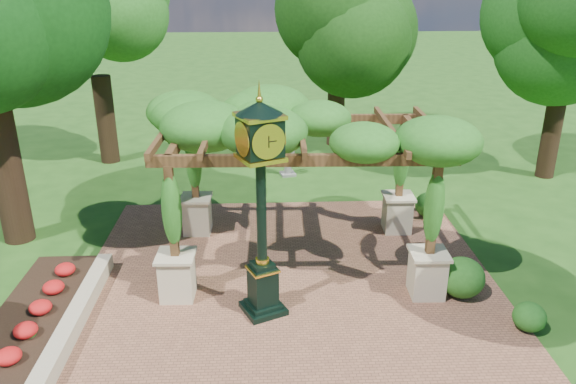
{
  "coord_description": "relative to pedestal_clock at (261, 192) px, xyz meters",
  "views": [
    {
      "loc": [
        -0.55,
        -9.76,
        7.1
      ],
      "look_at": [
        0.0,
        2.5,
        2.2
      ],
      "focal_mm": 35.0,
      "sensor_mm": 36.0,
      "label": 1
    }
  ],
  "objects": [
    {
      "name": "ground",
      "position": [
        0.62,
        -0.83,
        -2.87
      ],
      "size": [
        120.0,
        120.0,
        0.0
      ],
      "primitive_type": "plane",
      "color": "#1E4714",
      "rests_on": "ground"
    },
    {
      "name": "brick_plaza",
      "position": [
        0.62,
        0.17,
        -2.85
      ],
      "size": [
        10.0,
        12.0,
        0.04
      ],
      "primitive_type": "cube",
      "color": "brown",
      "rests_on": "ground"
    },
    {
      "name": "border_wall",
      "position": [
        -3.98,
        -0.33,
        -2.67
      ],
      "size": [
        0.35,
        5.0,
        0.4
      ],
      "primitive_type": "cube",
      "color": "#C6B793",
      "rests_on": "ground"
    },
    {
      "name": "flower_bed",
      "position": [
        -4.88,
        -0.33,
        -2.69
      ],
      "size": [
        1.5,
        5.0,
        0.36
      ],
      "primitive_type": "cube",
      "color": "red",
      "rests_on": "ground"
    },
    {
      "name": "pedestal_clock",
      "position": [
        0.0,
        0.0,
        0.0
      ],
      "size": [
        1.26,
        1.26,
        4.81
      ],
      "rotation": [
        0.0,
        0.0,
        0.43
      ],
      "color": "black",
      "rests_on": "brick_plaza"
    },
    {
      "name": "pergola",
      "position": [
        0.95,
        2.32,
        0.56
      ],
      "size": [
        6.75,
        4.35,
        4.19
      ],
      "rotation": [
        0.0,
        0.0,
        -0.03
      ],
      "color": "beige",
      "rests_on": "brick_plaza"
    },
    {
      "name": "sundial",
      "position": [
        0.94,
        8.87,
        -2.46
      ],
      "size": [
        0.62,
        0.62,
        0.94
      ],
      "rotation": [
        0.0,
        0.0,
        0.22
      ],
      "color": "gray",
      "rests_on": "ground"
    },
    {
      "name": "shrub_front",
      "position": [
        5.54,
        -0.94,
        -2.53
      ],
      "size": [
        0.79,
        0.79,
        0.62
      ],
      "primitive_type": "ellipsoid",
      "rotation": [
        0.0,
        0.0,
        -0.16
      ],
      "color": "#1F5718",
      "rests_on": "brick_plaza"
    },
    {
      "name": "shrub_mid",
      "position": [
        4.56,
        0.44,
        -2.37
      ],
      "size": [
        1.22,
        1.22,
        0.93
      ],
      "primitive_type": "ellipsoid",
      "rotation": [
        0.0,
        0.0,
        -0.2
      ],
      "color": "#225818",
      "rests_on": "brick_plaza"
    },
    {
      "name": "shrub_back",
      "position": [
        5.05,
        4.89,
        -2.46
      ],
      "size": [
        0.93,
        0.93,
        0.76
      ],
      "primitive_type": "ellipsoid",
      "rotation": [
        0.0,
        0.0,
        -0.11
      ],
      "color": "#1F5619",
      "rests_on": "brick_plaza"
    },
    {
      "name": "tree_west_far",
      "position": [
        -6.0,
        10.79,
        3.07
      ],
      "size": [
        3.97,
        3.97,
        8.69
      ],
      "color": "black",
      "rests_on": "ground"
    },
    {
      "name": "tree_north",
      "position": [
        3.15,
        12.74,
        2.76
      ],
      "size": [
        4.54,
        4.54,
        8.21
      ],
      "color": "#362415",
      "rests_on": "ground"
    },
    {
      "name": "tree_east_far",
      "position": [
        10.34,
        8.34,
        3.09
      ],
      "size": [
        4.11,
        4.11,
        8.7
      ],
      "color": "black",
      "rests_on": "ground"
    }
  ]
}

